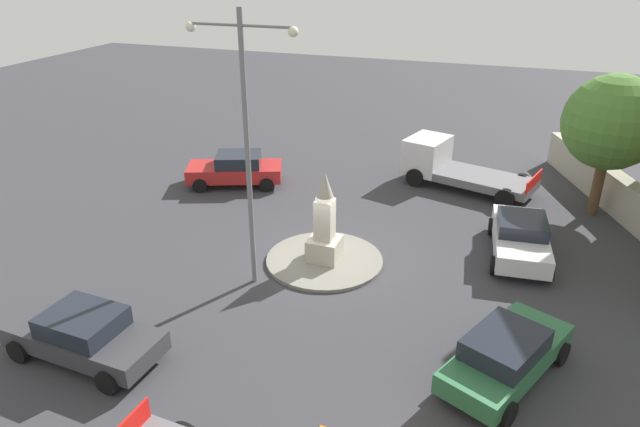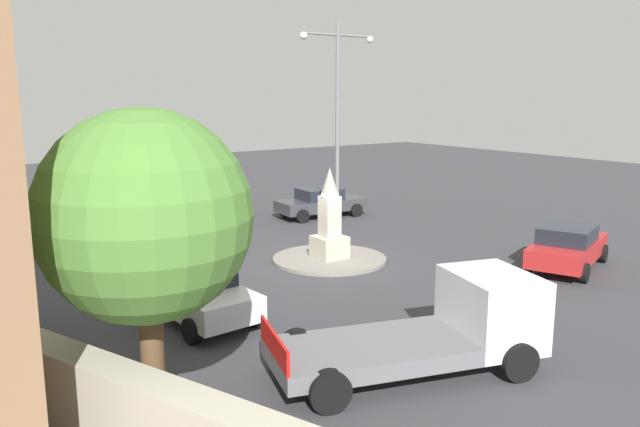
% 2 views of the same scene
% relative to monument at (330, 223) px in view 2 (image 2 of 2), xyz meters
% --- Properties ---
extents(ground_plane, '(80.00, 80.00, 0.00)m').
position_rel_monument_xyz_m(ground_plane, '(0.00, 0.00, -1.41)').
color(ground_plane, '#38383D').
extents(traffic_island, '(4.10, 4.10, 0.12)m').
position_rel_monument_xyz_m(traffic_island, '(0.00, 0.00, -1.34)').
color(traffic_island, gray).
rests_on(traffic_island, ground).
extents(monument, '(1.07, 1.07, 3.27)m').
position_rel_monument_xyz_m(monument, '(0.00, 0.00, 0.00)').
color(monument, '#B2AA99').
rests_on(monument, traffic_island).
extents(streetlamp, '(3.37, 0.28, 8.59)m').
position_rel_monument_xyz_m(streetlamp, '(-1.77, -1.98, 3.73)').
color(streetlamp, slate).
rests_on(streetlamp, ground).
extents(car_green_parked_right, '(3.29, 4.55, 1.40)m').
position_rel_monument_xyz_m(car_green_parked_right, '(6.24, -4.09, -0.67)').
color(car_green_parked_right, '#2D6B42').
rests_on(car_green_parked_right, ground).
extents(car_white_passing, '(2.33, 4.48, 1.45)m').
position_rel_monument_xyz_m(car_white_passing, '(6.40, 2.74, -0.66)').
color(car_white_passing, silver).
rests_on(car_white_passing, ground).
extents(car_red_waiting, '(4.63, 3.20, 1.51)m').
position_rel_monument_xyz_m(car_red_waiting, '(-6.19, 5.42, -0.63)').
color(car_red_waiting, '#B22323').
rests_on(car_red_waiting, ground).
extents(car_dark_grey_far_side, '(4.40, 2.18, 1.41)m').
position_rel_monument_xyz_m(car_dark_grey_far_side, '(-4.38, -6.94, -0.68)').
color(car_dark_grey_far_side, '#38383D').
rests_on(car_dark_grey_far_side, ground).
extents(truck_orange_near_island, '(6.06, 2.63, 2.17)m').
position_rel_monument_xyz_m(truck_orange_near_island, '(2.82, -10.15, -0.38)').
color(truck_orange_near_island, orange).
rests_on(truck_orange_near_island, ground).
extents(truck_white_parked_left, '(6.22, 3.76, 2.04)m').
position_rel_monument_xyz_m(truck_white_parked_left, '(3.13, 8.72, -0.45)').
color(truck_white_parked_left, silver).
rests_on(truck_white_parked_left, ground).
extents(tree_mid_cluster, '(3.73, 3.73, 5.75)m').
position_rel_monument_xyz_m(tree_mid_cluster, '(9.21, 7.50, 2.46)').
color(tree_mid_cluster, brown).
rests_on(tree_mid_cluster, ground).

